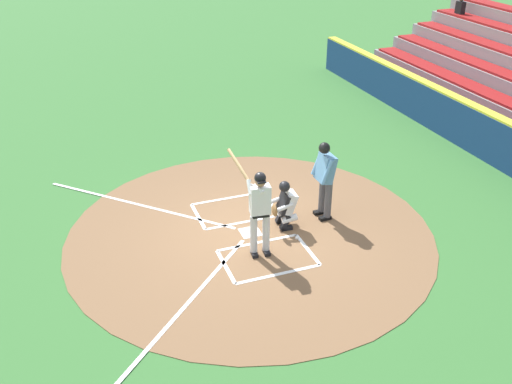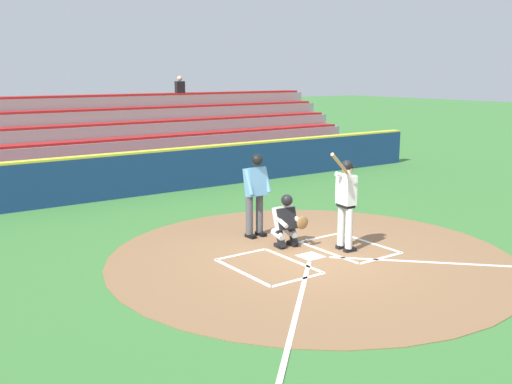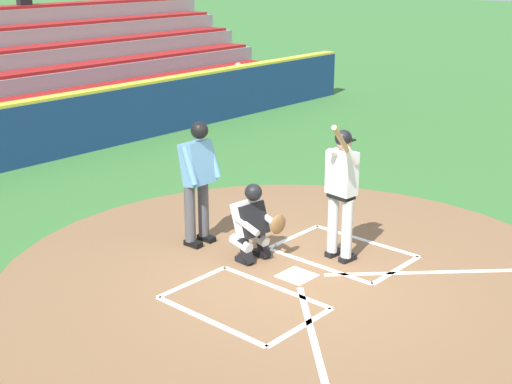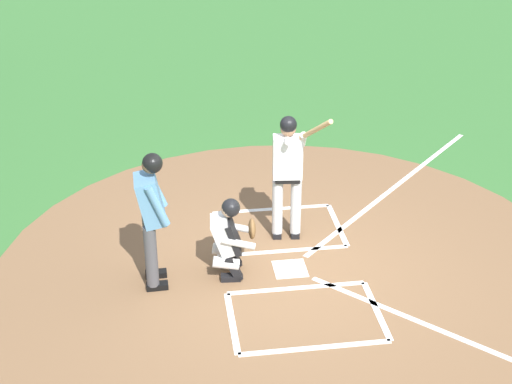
% 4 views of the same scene
% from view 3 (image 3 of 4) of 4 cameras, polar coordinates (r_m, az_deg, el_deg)
% --- Properties ---
extents(ground_plane, '(120.00, 120.00, 0.00)m').
position_cam_3_polar(ground_plane, '(9.61, 3.26, -6.75)').
color(ground_plane, '#387033').
extents(dirt_circle, '(8.00, 8.00, 0.01)m').
position_cam_3_polar(dirt_circle, '(9.61, 3.26, -6.72)').
color(dirt_circle, brown).
rests_on(dirt_circle, ground).
extents(home_plate_and_chalk, '(7.93, 4.91, 0.01)m').
position_cam_3_polar(home_plate_and_chalk, '(9.14, 7.62, -8.18)').
color(home_plate_and_chalk, white).
rests_on(home_plate_and_chalk, dirt_circle).
extents(batter, '(0.99, 0.64, 2.13)m').
position_cam_3_polar(batter, '(9.77, 6.85, 0.50)').
color(batter, silver).
rests_on(batter, ground).
extents(catcher, '(0.59, 0.64, 1.13)m').
position_cam_3_polar(catcher, '(9.87, -0.22, -2.31)').
color(catcher, black).
rests_on(catcher, ground).
extents(plate_umpire, '(0.59, 0.42, 1.86)m').
position_cam_3_polar(plate_umpire, '(10.31, -4.66, 1.39)').
color(plate_umpire, '#4C4C51').
rests_on(plate_umpire, ground).
extents(baseball, '(0.07, 0.07, 0.07)m').
position_cam_3_polar(baseball, '(10.52, 1.71, -4.23)').
color(baseball, white).
rests_on(baseball, ground).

